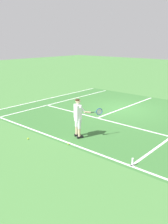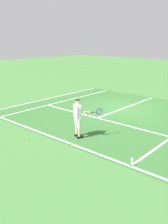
{
  "view_description": "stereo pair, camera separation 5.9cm",
  "coord_description": "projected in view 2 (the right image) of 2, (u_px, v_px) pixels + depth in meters",
  "views": [
    {
      "loc": [
        7.75,
        -12.52,
        4.05
      ],
      "look_at": [
        1.05,
        -4.83,
        1.05
      ],
      "focal_mm": 39.27,
      "sensor_mm": 36.0,
      "label": 1
    },
    {
      "loc": [
        7.79,
        -12.48,
        4.05
      ],
      "look_at": [
        1.05,
        -4.83,
        1.05
      ],
      "focal_mm": 39.27,
      "sensor_mm": 36.0,
      "label": 2
    }
  ],
  "objects": [
    {
      "name": "ground_plane",
      "position": [
        123.0,
        109.0,
        15.07
      ],
      "size": [
        80.0,
        80.0,
        0.0
      ],
      "primitive_type": "plane",
      "color": "#477F3D"
    },
    {
      "name": "line_baseline",
      "position": [
        49.0,
        136.0,
        10.79
      ],
      "size": [
        10.98,
        0.1,
        0.01
      ],
      "primitive_type": "cube",
      "color": "white",
      "rests_on": "ground"
    },
    {
      "name": "line_singles_left",
      "position": [
        64.0,
        101.0,
        16.93
      ],
      "size": [
        0.1,
        9.8,
        0.01
      ],
      "primitive_type": "cube",
      "color": "white",
      "rests_on": "ground"
    },
    {
      "name": "line_centre_service",
      "position": [
        129.0,
        106.0,
        15.54
      ],
      "size": [
        0.1,
        6.4,
        0.01
      ],
      "primitive_type": "cube",
      "color": "white",
      "rests_on": "ground"
    },
    {
      "name": "line_service",
      "position": [
        97.0,
        118.0,
        13.24
      ],
      "size": [
        8.23,
        0.1,
        0.01
      ],
      "primitive_type": "cube",
      "color": "white",
      "rests_on": "ground"
    },
    {
      "name": "court_inner_surface",
      "position": [
        113.0,
        112.0,
        14.32
      ],
      "size": [
        10.98,
        10.2,
        0.0
      ],
      "primitive_type": "cube",
      "color": "#387033",
      "rests_on": "ground"
    },
    {
      "name": "line_doubles_left",
      "position": [
        51.0,
        98.0,
        17.8
      ],
      "size": [
        0.1,
        9.8,
        0.01
      ],
      "primitive_type": "cube",
      "color": "white",
      "rests_on": "ground"
    },
    {
      "name": "water_bottle",
      "position": [
        132.0,
        162.0,
        8.2
      ],
      "size": [
        0.07,
        0.07,
        0.26
      ],
      "primitive_type": "cylinder",
      "color": "white",
      "rests_on": "ground"
    },
    {
      "name": "tennis_player",
      "position": [
        78.0,
        115.0,
        10.37
      ],
      "size": [
        0.98,
        0.97,
        1.71
      ],
      "color": "black",
      "rests_on": "ground"
    },
    {
      "name": "tennis_ball_near_feet",
      "position": [
        28.0,
        138.0,
        10.4
      ],
      "size": [
        0.07,
        0.07,
        0.07
      ],
      "primitive_type": "sphere",
      "color": "#CCE02D",
      "rests_on": "ground"
    },
    {
      "name": "tennis_ball_by_baseline",
      "position": [
        68.0,
        144.0,
        9.87
      ],
      "size": [
        0.07,
        0.07,
        0.07
      ],
      "primitive_type": "sphere",
      "color": "#CCE02D",
      "rests_on": "ground"
    }
  ]
}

